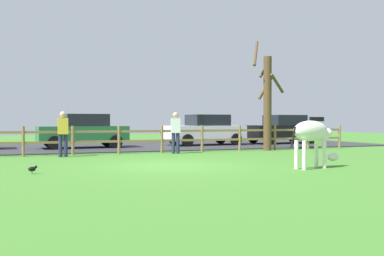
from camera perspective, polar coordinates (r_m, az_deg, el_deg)
The scene contains 11 objects.
ground_plane at distance 13.07m, azimuth -2.80°, elevation -4.81°, with size 60.00×60.00×0.00m, color #3D7528.
parking_asphalt at distance 22.09m, azimuth -10.15°, elevation -2.39°, with size 28.00×7.40×0.05m, color #2D2D33.
paddock_fence at distance 17.74m, azimuth -9.27°, elevation -1.25°, with size 21.10×0.11×1.11m.
bare_tree at distance 19.98m, azimuth 9.53°, elevation 3.59°, with size 1.50×1.51×4.90m.
zebra at distance 12.73m, azimuth 15.08°, elevation -0.82°, with size 1.91×0.75×1.41m.
crow_on_grass at distance 11.74m, azimuth -19.60°, elevation -4.90°, with size 0.21×0.10×0.20m.
parked_car_green at distance 21.30m, azimuth -13.64°, elevation -0.32°, with size 4.11×2.11×1.56m.
parked_car_white at distance 23.08m, azimuth 1.74°, elevation -0.20°, with size 4.10×2.09×1.56m.
parked_car_black at distance 25.20m, azimuth 11.48°, elevation -0.12°, with size 4.09×2.05×1.56m.
visitor_left_of_tree at distance 17.77m, azimuth -2.10°, elevation -0.35°, with size 0.40×0.29×1.64m.
visitor_right_of_tree at distance 16.76m, azimuth -16.07°, elevation -0.46°, with size 0.37×0.23×1.64m.
Camera 1 is at (-3.95, -12.39, 1.32)m, focal length 41.99 mm.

